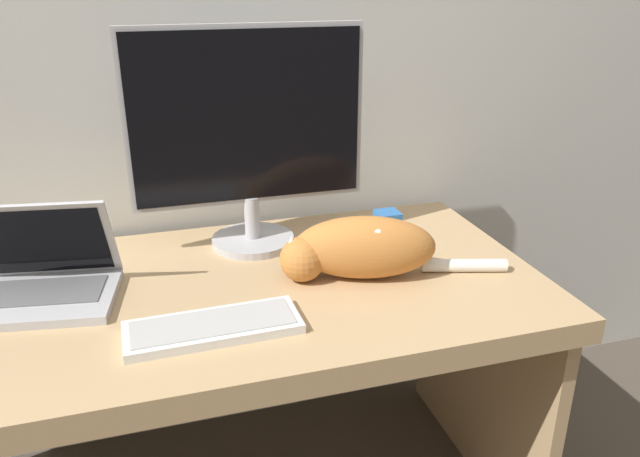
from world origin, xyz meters
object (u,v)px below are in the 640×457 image
at_px(external_keyboard, 213,327).
at_px(cat, 359,248).
at_px(monitor, 248,134).
at_px(laptop, 42,280).

bearing_deg(external_keyboard, cat, 20.57).
xyz_separation_m(monitor, external_keyboard, (-0.16, -0.42, -0.29)).
bearing_deg(laptop, external_keyboard, -26.94).
xyz_separation_m(external_keyboard, cat, (0.37, 0.15, 0.07)).
relative_size(monitor, cat, 1.10).
distance_m(monitor, cat, 0.41).
distance_m(laptop, cat, 0.72).
bearing_deg(monitor, cat, -52.45).
distance_m(external_keyboard, cat, 0.41).
xyz_separation_m(laptop, cat, (0.72, -0.10, 0.03)).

